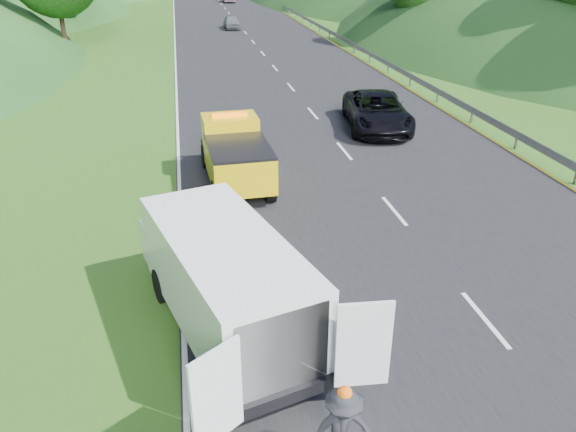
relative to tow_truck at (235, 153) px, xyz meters
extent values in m
plane|color=#38661E|center=(1.85, -7.41, -1.15)|extent=(320.00, 320.00, 0.00)
cube|color=black|center=(4.85, 32.59, -1.14)|extent=(14.00, 200.00, 0.02)
cube|color=gray|center=(12.15, 45.09, -1.15)|extent=(0.06, 140.00, 1.52)
cylinder|color=black|center=(-0.96, 1.76, -0.68)|extent=(0.37, 0.94, 0.93)
cylinder|color=black|center=(0.80, 1.84, -0.68)|extent=(0.37, 0.94, 0.93)
cylinder|color=black|center=(-0.79, -1.95, -0.68)|extent=(0.37, 0.94, 0.93)
cylinder|color=black|center=(0.97, -1.87, -0.68)|extent=(0.37, 0.94, 0.93)
cube|color=#DCB60B|center=(-0.05, 1.01, 0.20)|extent=(2.06, 1.57, 1.76)
cube|color=#DCB60B|center=(0.05, -1.07, -0.03)|extent=(2.18, 3.24, 1.21)
cube|color=black|center=(0.05, -1.07, 0.61)|extent=(2.18, 3.24, 0.09)
cube|color=black|center=(-0.10, 2.12, -0.31)|extent=(1.90, 1.20, 0.65)
cube|color=black|center=(-0.12, 2.68, -0.50)|extent=(1.95, 0.27, 0.46)
cube|color=#DCB60B|center=(-0.11, 2.45, 0.29)|extent=(1.89, 0.81, 1.01)
cube|color=orange|center=(-0.05, 1.01, 1.12)|extent=(1.31, 0.29, 0.15)
cube|color=black|center=(-0.08, 1.66, 0.52)|extent=(1.76, 0.15, 0.83)
cylinder|color=black|center=(-2.50, -7.21, -0.72)|extent=(0.54, 0.91, 0.85)
cylinder|color=black|center=(-0.65, -6.67, -0.72)|extent=(0.54, 0.91, 0.85)
cylinder|color=black|center=(-1.49, -10.69, -0.72)|extent=(0.54, 0.91, 0.85)
cylinder|color=black|center=(0.35, -10.16, -0.72)|extent=(0.54, 0.91, 0.85)
cube|color=white|center=(-1.04, -8.78, 0.29)|extent=(3.64, 5.93, 1.97)
cube|color=white|center=(-1.86, -5.97, -0.13)|extent=(2.32, 1.51, 1.07)
cube|color=black|center=(-1.80, -6.17, 0.72)|extent=(2.00, 0.89, 0.89)
cube|color=black|center=(-0.29, -11.40, 0.29)|extent=(1.77, 0.60, 1.71)
cube|color=white|center=(-1.49, -12.24, 0.29)|extent=(0.86, 0.65, 1.81)
cube|color=white|center=(1.17, -11.48, 0.29)|extent=(1.02, 0.13, 1.81)
cube|color=black|center=(-0.26, -11.50, -0.67)|extent=(2.09, 0.74, 0.27)
imported|color=white|center=(-1.34, -5.49, -1.15)|extent=(0.48, 0.62, 1.57)
imported|color=tan|center=(-1.15, -8.26, -1.15)|extent=(0.55, 0.50, 0.91)
cube|color=brown|center=(-2.23, -7.16, -0.85)|extent=(0.42, 0.30, 0.60)
imported|color=black|center=(7.23, 5.52, -1.15)|extent=(3.62, 6.25, 1.64)
imported|color=#504F55|center=(3.81, 41.61, -1.15)|extent=(1.56, 3.88, 1.32)
imported|color=#6B4758|center=(6.21, 71.49, -1.15)|extent=(1.69, 4.84, 1.59)
camera|label=1|loc=(-1.62, -19.09, 6.73)|focal=35.00mm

